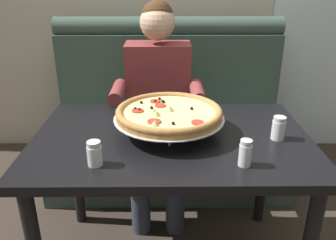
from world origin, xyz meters
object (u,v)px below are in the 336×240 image
at_px(pizza, 169,113).
at_px(shaker_oregano, 95,155).
at_px(shaker_parmesan, 245,155).
at_px(dining_table, 171,154).
at_px(shaker_pepper_flakes, 278,130).
at_px(diner_main, 158,97).
at_px(booth_bench, 169,126).
at_px(patio_chair, 320,64).

relative_size(pizza, shaker_oregano, 5.08).
bearing_deg(shaker_oregano, shaker_parmesan, -0.87).
distance_m(dining_table, shaker_pepper_flakes, 0.49).
bearing_deg(shaker_pepper_flakes, dining_table, 175.52).
bearing_deg(pizza, shaker_pepper_flakes, -8.56).
bearing_deg(shaker_pepper_flakes, shaker_oregano, -164.16).
bearing_deg(diner_main, dining_table, -83.30).
xyz_separation_m(shaker_parmesan, shaker_oregano, (-0.57, 0.01, -0.00)).
xyz_separation_m(booth_bench, shaker_pepper_flakes, (0.47, -0.91, 0.39)).
bearing_deg(shaker_pepper_flakes, shaker_parmesan, -130.76).
xyz_separation_m(booth_bench, patio_chair, (1.61, 1.31, 0.13)).
xyz_separation_m(diner_main, patio_chair, (1.68, 1.58, -0.19)).
height_order(dining_table, pizza, pizza).
bearing_deg(patio_chair, pizza, -127.04).
relative_size(shaker_parmesan, shaker_oregano, 1.08).
relative_size(dining_table, pizza, 2.48).
bearing_deg(diner_main, patio_chair, 43.16).
bearing_deg(shaker_parmesan, booth_bench, 103.55).
bearing_deg(diner_main, shaker_pepper_flakes, -50.06).
distance_m(diner_main, patio_chair, 2.31).
bearing_deg(patio_chair, shaker_oregano, -128.02).
relative_size(booth_bench, diner_main, 1.28).
relative_size(diner_main, shaker_parmesan, 11.97).
height_order(pizza, shaker_pepper_flakes, pizza).
relative_size(booth_bench, patio_chair, 1.90).
height_order(dining_table, shaker_pepper_flakes, shaker_pepper_flakes).
height_order(shaker_pepper_flakes, patio_chair, patio_chair).
distance_m(booth_bench, patio_chair, 2.08).
bearing_deg(shaker_parmesan, shaker_pepper_flakes, 49.24).
distance_m(pizza, shaker_oregano, 0.41).
distance_m(dining_table, shaker_oregano, 0.41).
bearing_deg(patio_chair, shaker_parmesan, -118.66).
relative_size(booth_bench, dining_table, 1.32).
bearing_deg(pizza, diner_main, 96.03).
bearing_deg(shaker_oregano, patio_chair, 51.98).
distance_m(diner_main, pizza, 0.59).
bearing_deg(pizza, dining_table, -72.76).
bearing_deg(shaker_oregano, dining_table, 40.60).
height_order(pizza, shaker_oregano, pizza).
xyz_separation_m(booth_bench, shaker_parmesan, (0.27, -1.14, 0.39)).
xyz_separation_m(shaker_oregano, patio_chair, (1.91, 2.44, -0.26)).
bearing_deg(diner_main, shaker_oregano, -104.59).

